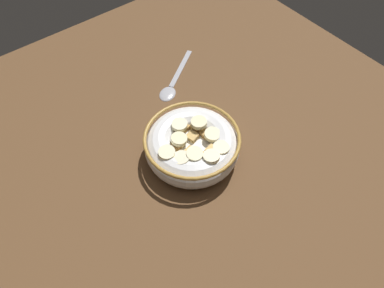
# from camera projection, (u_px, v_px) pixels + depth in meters

# --- Properties ---
(ground_plane) EXTENTS (0.91, 0.91, 0.02)m
(ground_plane) POSITION_uv_depth(u_px,v_px,m) (192.00, 158.00, 0.63)
(ground_plane) COLOR brown
(cereal_bowl) EXTENTS (0.16, 0.16, 0.06)m
(cereal_bowl) POSITION_uv_depth(u_px,v_px,m) (192.00, 145.00, 0.60)
(cereal_bowl) COLOR white
(cereal_bowl) RESTS_ON ground_plane
(spoon) EXTENTS (0.10, 0.14, 0.01)m
(spoon) POSITION_uv_depth(u_px,v_px,m) (171.00, 85.00, 0.71)
(spoon) COLOR #A5A5AD
(spoon) RESTS_ON ground_plane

